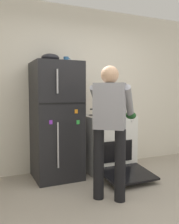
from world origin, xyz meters
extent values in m
plane|color=#9E9384|center=(0.00, 0.00, 0.00)|extent=(8.00, 8.00, 0.00)
cube|color=silver|center=(0.00, 1.95, 1.35)|extent=(6.00, 0.10, 2.70)
cube|color=black|center=(-0.41, 1.57, 0.87)|extent=(0.68, 0.68, 1.73)
cube|color=black|center=(-0.41, 1.23, 1.14)|extent=(0.67, 0.01, 0.01)
cylinder|color=#B7B7BC|center=(-0.50, 1.20, 0.57)|extent=(0.02, 0.02, 0.63)
cylinder|color=#B7B7BC|center=(-0.50, 1.20, 1.44)|extent=(0.02, 0.02, 0.32)
cube|color=orange|center=(-0.22, 1.22, 1.02)|extent=(0.04, 0.01, 0.06)
cube|color=green|center=(-0.20, 1.22, 0.87)|extent=(0.04, 0.01, 0.06)
cube|color=purple|center=(-0.59, 1.22, 0.89)|extent=(0.04, 0.01, 0.06)
cube|color=white|center=(0.46, 1.57, 0.45)|extent=(0.76, 0.64, 0.91)
cube|color=black|center=(0.46, 1.25, 0.38)|extent=(0.53, 0.01, 0.33)
cylinder|color=black|center=(0.28, 1.43, 0.91)|extent=(0.17, 0.17, 0.01)
cylinder|color=black|center=(0.64, 1.43, 0.91)|extent=(0.17, 0.17, 0.01)
cylinder|color=black|center=(0.28, 1.71, 0.91)|extent=(0.17, 0.17, 0.01)
cylinder|color=black|center=(0.64, 1.71, 0.91)|extent=(0.17, 0.17, 0.01)
cylinder|color=silver|center=(0.20, 1.23, 0.85)|extent=(0.04, 0.03, 0.04)
cylinder|color=silver|center=(0.37, 1.23, 0.85)|extent=(0.04, 0.03, 0.04)
cylinder|color=silver|center=(0.55, 1.23, 0.85)|extent=(0.04, 0.03, 0.04)
cylinder|color=silver|center=(0.72, 1.23, 0.85)|extent=(0.04, 0.03, 0.04)
cube|color=black|center=(0.46, 0.96, 0.11)|extent=(0.72, 0.58, 0.10)
cylinder|color=black|center=(-0.17, 0.63, 0.43)|extent=(0.13, 0.13, 0.86)
cylinder|color=black|center=(0.03, 0.46, 0.43)|extent=(0.13, 0.13, 0.86)
cube|color=gray|center=(-0.07, 0.54, 1.13)|extent=(0.40, 0.38, 0.54)
sphere|color=tan|center=(-0.07, 0.54, 1.49)|extent=(0.21, 0.21, 0.21)
sphere|color=#404040|center=(-0.07, 0.54, 1.46)|extent=(0.15, 0.15, 0.15)
cylinder|color=gray|center=(-0.08, 0.84, 1.17)|extent=(0.38, 0.43, 0.43)
cylinder|color=gray|center=(0.22, 0.58, 1.17)|extent=(0.38, 0.43, 0.43)
ellipsoid|color=#1E5123|center=(0.05, 1.00, 0.99)|extent=(0.12, 0.18, 0.10)
ellipsoid|color=#1E5123|center=(0.36, 0.74, 0.99)|extent=(0.12, 0.18, 0.10)
cylinder|color=orange|center=(0.30, 1.52, 0.98)|extent=(0.24, 0.24, 0.13)
cube|color=black|center=(0.15, 1.52, 1.03)|extent=(0.05, 0.03, 0.02)
cube|color=black|center=(0.44, 1.52, 1.03)|extent=(0.05, 0.03, 0.02)
cylinder|color=#2D6093|center=(-0.23, 1.62, 1.78)|extent=(0.08, 0.08, 0.10)
torus|color=#2D6093|center=(-0.19, 1.62, 1.78)|extent=(0.06, 0.01, 0.06)
cylinder|color=brown|center=(0.76, 1.77, 1.00)|extent=(0.05, 0.05, 0.18)
ellipsoid|color=black|center=(-0.49, 1.57, 1.79)|extent=(0.26, 0.26, 0.12)
camera|label=1|loc=(-1.46, -1.99, 1.30)|focal=39.53mm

